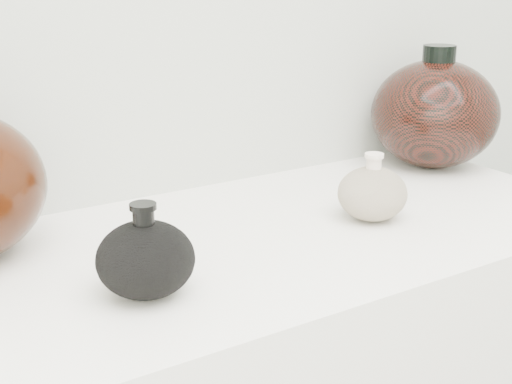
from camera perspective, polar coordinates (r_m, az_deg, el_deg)
black_gourd_vase at (r=0.84m, az=-8.83°, el=-5.29°), size 0.13×0.13×0.11m
cream_gourd_vase at (r=1.09m, az=9.29°, el=-0.08°), size 0.12×0.12×0.10m
right_round_pot at (r=1.40m, az=14.10°, el=6.13°), size 0.26×0.26×0.23m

